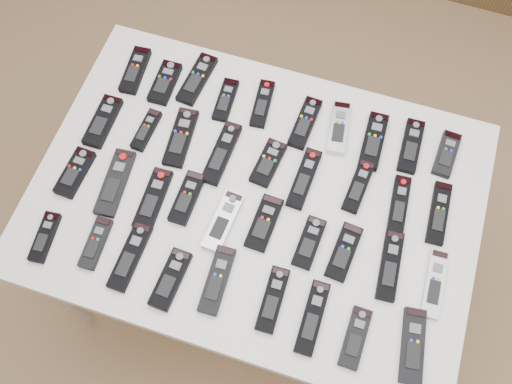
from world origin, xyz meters
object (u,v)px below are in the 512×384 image
(remote_3, at_px, (226,100))
(remote_32, at_px, (170,279))
(remote_34, at_px, (273,299))
(remote_15, at_px, (304,179))
(table, at_px, (256,203))
(remote_28, at_px, (434,284))
(remote_30, at_px, (96,243))
(remote_7, at_px, (373,141))
(remote_6, at_px, (339,128))
(remote_27, at_px, (390,266))
(remote_16, at_px, (358,186))
(remote_5, at_px, (305,123))
(remote_35, at_px, (312,318))
(remote_37, at_px, (413,346))
(remote_13, at_px, (222,153))
(remote_14, at_px, (268,163))
(remote_9, at_px, (447,154))
(remote_24, at_px, (264,223))
(remote_22, at_px, (187,198))
(remote_23, at_px, (223,221))
(remote_12, at_px, (181,137))
(remote_29, at_px, (45,237))
(remote_8, at_px, (411,146))
(remote_20, at_px, (115,183))
(remote_36, at_px, (355,338))
(remote_26, at_px, (344,252))
(remote_33, at_px, (217,280))
(remote_21, at_px, (153,199))
(remote_10, at_px, (103,121))
(remote_2, at_px, (197,79))
(remote_4, at_px, (262,104))
(remote_31, at_px, (130,256))
(remote_25, at_px, (309,243))

(remote_3, height_order, remote_32, remote_32)
(remote_34, bearing_deg, remote_15, 91.36)
(table, relative_size, remote_28, 6.74)
(remote_30, bearing_deg, remote_7, 37.20)
(remote_6, height_order, remote_27, remote_6)
(remote_16, bearing_deg, remote_5, 147.60)
(table, distance_m, remote_35, 0.38)
(remote_7, xyz_separation_m, remote_37, (0.23, -0.54, 0.00))
(remote_13, relative_size, remote_14, 1.39)
(remote_9, xyz_separation_m, remote_24, (-0.44, -0.37, -0.00))
(remote_22, bearing_deg, remote_35, -25.99)
(remote_3, bearing_deg, remote_23, -75.39)
(remote_22, xyz_separation_m, remote_32, (0.04, -0.23, -0.00))
(remote_3, relative_size, remote_9, 1.00)
(remote_12, bearing_deg, remote_29, -125.80)
(remote_8, distance_m, remote_20, 0.86)
(remote_9, xyz_separation_m, remote_36, (-0.13, -0.59, 0.00))
(remote_26, bearing_deg, remote_33, -143.89)
(remote_24, height_order, remote_27, same)
(remote_21, distance_m, remote_29, 0.31)
(remote_9, distance_m, remote_14, 0.52)
(remote_28, bearing_deg, remote_26, 175.61)
(table, relative_size, remote_10, 7.24)
(remote_23, height_order, remote_26, same)
(remote_3, height_order, remote_27, remote_27)
(table, relative_size, remote_2, 6.72)
(remote_28, height_order, remote_30, same)
(remote_4, distance_m, remote_14, 0.20)
(remote_12, relative_size, remote_23, 1.07)
(remote_6, distance_m, remote_12, 0.47)
(remote_31, height_order, remote_35, remote_35)
(remote_9, xyz_separation_m, remote_15, (-0.37, -0.20, 0.00))
(remote_21, bearing_deg, remote_34, -24.72)
(remote_2, bearing_deg, remote_12, -77.33)
(remote_30, distance_m, remote_32, 0.23)
(remote_3, bearing_deg, remote_37, -42.11)
(remote_28, bearing_deg, remote_20, 177.65)
(remote_25, bearing_deg, remote_14, 135.22)
(remote_27, xyz_separation_m, remote_33, (-0.42, -0.18, 0.00))
(remote_16, relative_size, remote_33, 0.88)
(remote_26, distance_m, remote_37, 0.29)
(remote_5, relative_size, remote_26, 1.08)
(remote_26, distance_m, remote_32, 0.47)
(remote_3, distance_m, remote_7, 0.46)
(remote_10, relative_size, remote_26, 1.08)
(remote_4, bearing_deg, remote_14, -72.92)
(remote_8, height_order, remote_31, same)
(remote_12, relative_size, remote_13, 0.95)
(remote_5, bearing_deg, remote_21, -128.94)
(remote_3, height_order, remote_12, remote_12)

